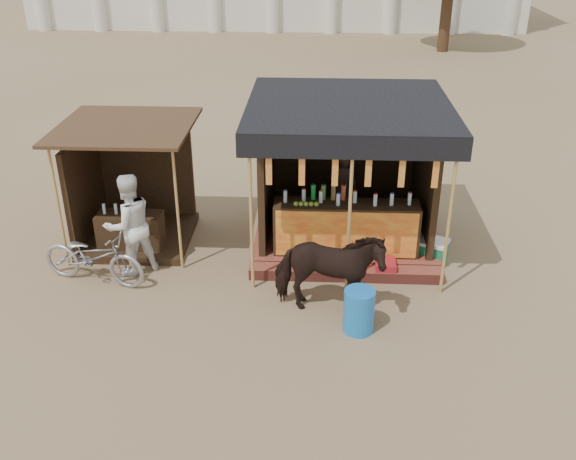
# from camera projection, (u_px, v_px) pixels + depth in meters

# --- Properties ---
(ground) EXTENTS (120.00, 120.00, 0.00)m
(ground) POSITION_uv_depth(u_px,v_px,m) (283.00, 343.00, 9.65)
(ground) COLOR #846B4C
(ground) RESTS_ON ground
(main_stall) EXTENTS (3.60, 3.61, 2.78)m
(main_stall) POSITION_uv_depth(u_px,v_px,m) (345.00, 193.00, 12.14)
(main_stall) COLOR brown
(main_stall) RESTS_ON ground
(secondary_stall) EXTENTS (2.40, 2.40, 2.38)m
(secondary_stall) POSITION_uv_depth(u_px,v_px,m) (127.00, 199.00, 12.29)
(secondary_stall) COLOR #322212
(secondary_stall) RESTS_ON ground
(cow) EXTENTS (1.81, 0.92, 1.48)m
(cow) POSITION_uv_depth(u_px,v_px,m) (328.00, 272.00, 10.06)
(cow) COLOR black
(cow) RESTS_ON ground
(motorbike) EXTENTS (2.00, 1.09, 1.00)m
(motorbike) POSITION_uv_depth(u_px,v_px,m) (93.00, 257.00, 11.01)
(motorbike) COLOR #9E9DA6
(motorbike) RESTS_ON ground
(bystander) EXTENTS (1.15, 1.11, 1.86)m
(bystander) POSITION_uv_depth(u_px,v_px,m) (129.00, 225.00, 11.13)
(bystander) COLOR silver
(bystander) RESTS_ON ground
(blue_barrel) EXTENTS (0.61, 0.61, 0.71)m
(blue_barrel) POSITION_uv_depth(u_px,v_px,m) (359.00, 311.00, 9.79)
(blue_barrel) COLOR #1868B6
(blue_barrel) RESTS_ON ground
(red_crate) EXTENTS (0.37, 0.42, 0.33)m
(red_crate) POSITION_uv_depth(u_px,v_px,m) (385.00, 269.00, 11.29)
(red_crate) COLOR #A31B20
(red_crate) RESTS_ON ground
(cooler) EXTENTS (0.76, 0.67, 0.46)m
(cooler) POSITION_uv_depth(u_px,v_px,m) (429.00, 251.00, 11.76)
(cooler) COLOR #186D43
(cooler) RESTS_ON ground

